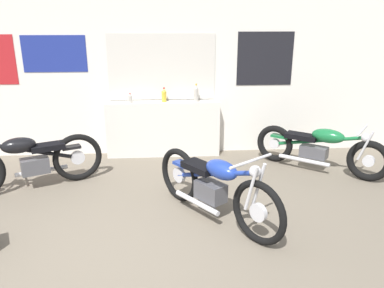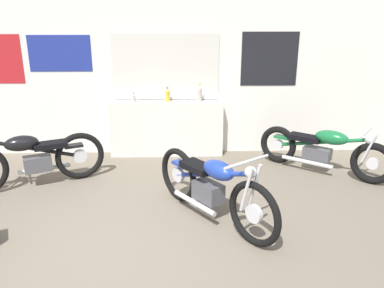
{
  "view_description": "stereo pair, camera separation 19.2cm",
  "coord_description": "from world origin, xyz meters",
  "px_view_note": "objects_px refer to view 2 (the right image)",
  "views": [
    {
      "loc": [
        0.49,
        -3.33,
        2.3
      ],
      "look_at": [
        0.83,
        1.57,
        0.7
      ],
      "focal_mm": 35.0,
      "sensor_mm": 36.0,
      "label": 1
    },
    {
      "loc": [
        0.68,
        -3.34,
        2.3
      ],
      "look_at": [
        0.83,
        1.57,
        0.7
      ],
      "focal_mm": 35.0,
      "sensor_mm": 36.0,
      "label": 2
    }
  ],
  "objects_px": {
    "bottle_leftmost": "(134,98)",
    "bottle_center": "(200,94)",
    "bottle_left_center": "(168,95)",
    "motorcycle_black": "(32,158)",
    "motorcycle_green": "(322,149)",
    "motorcycle_blue": "(212,186)"
  },
  "relations": [
    {
      "from": "motorcycle_blue",
      "to": "bottle_leftmost",
      "type": "bearing_deg",
      "value": 116.59
    },
    {
      "from": "bottle_leftmost",
      "to": "motorcycle_black",
      "type": "xyz_separation_m",
      "value": [
        -1.34,
        -1.29,
        -0.62
      ]
    },
    {
      "from": "bottle_leftmost",
      "to": "bottle_center",
      "type": "xyz_separation_m",
      "value": [
        1.14,
        0.02,
        0.07
      ]
    },
    {
      "from": "bottle_center",
      "to": "motorcycle_green",
      "type": "xyz_separation_m",
      "value": [
        1.91,
        -0.9,
        -0.73
      ]
    },
    {
      "from": "bottle_leftmost",
      "to": "bottle_center",
      "type": "relative_size",
      "value": 0.53
    },
    {
      "from": "motorcycle_black",
      "to": "motorcycle_blue",
      "type": "bearing_deg",
      "value": -22.64
    },
    {
      "from": "bottle_leftmost",
      "to": "bottle_left_center",
      "type": "bearing_deg",
      "value": 4.25
    },
    {
      "from": "bottle_left_center",
      "to": "motorcycle_green",
      "type": "bearing_deg",
      "value": -20.5
    },
    {
      "from": "bottle_leftmost",
      "to": "motorcycle_green",
      "type": "distance_m",
      "value": 3.24
    },
    {
      "from": "motorcycle_black",
      "to": "motorcycle_green",
      "type": "relative_size",
      "value": 1.1
    },
    {
      "from": "motorcycle_black",
      "to": "bottle_left_center",
      "type": "bearing_deg",
      "value": 34.74
    },
    {
      "from": "bottle_center",
      "to": "bottle_leftmost",
      "type": "bearing_deg",
      "value": -179.05
    },
    {
      "from": "bottle_left_center",
      "to": "motorcycle_blue",
      "type": "xyz_separation_m",
      "value": [
        0.59,
        -2.38,
        -0.65
      ]
    },
    {
      "from": "bottle_center",
      "to": "motorcycle_blue",
      "type": "distance_m",
      "value": 2.45
    },
    {
      "from": "bottle_left_center",
      "to": "motorcycle_black",
      "type": "distance_m",
      "value": 2.43
    },
    {
      "from": "bottle_center",
      "to": "bottle_left_center",
      "type": "bearing_deg",
      "value": 177.49
    },
    {
      "from": "bottle_left_center",
      "to": "motorcycle_green",
      "type": "relative_size",
      "value": 0.14
    },
    {
      "from": "bottle_leftmost",
      "to": "motorcycle_black",
      "type": "relative_size",
      "value": 0.09
    },
    {
      "from": "bottle_left_center",
      "to": "bottle_center",
      "type": "relative_size",
      "value": 0.8
    },
    {
      "from": "bottle_left_center",
      "to": "motorcycle_blue",
      "type": "height_order",
      "value": "bottle_left_center"
    },
    {
      "from": "bottle_leftmost",
      "to": "bottle_left_center",
      "type": "height_order",
      "value": "bottle_left_center"
    },
    {
      "from": "bottle_center",
      "to": "motorcycle_blue",
      "type": "bearing_deg",
      "value": -89.29
    }
  ]
}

